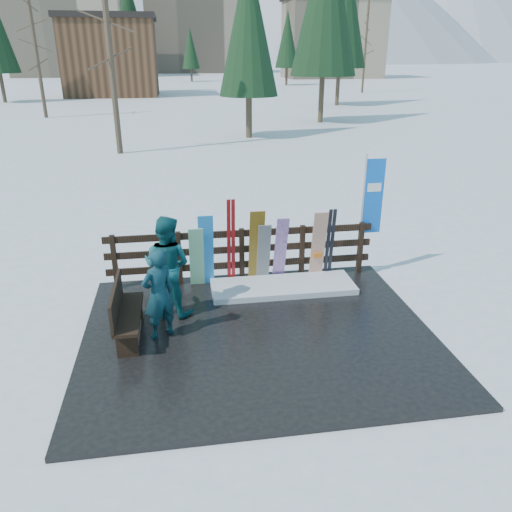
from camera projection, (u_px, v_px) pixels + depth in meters
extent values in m
plane|color=white|center=(258.00, 336.00, 8.71)|extent=(700.00, 700.00, 0.00)
cube|color=black|center=(258.00, 334.00, 8.69)|extent=(6.00, 5.00, 0.08)
cube|color=black|center=(115.00, 262.00, 10.10)|extent=(0.10, 0.10, 1.15)
cube|color=black|center=(179.00, 258.00, 10.29)|extent=(0.10, 0.10, 1.15)
cube|color=black|center=(242.00, 255.00, 10.47)|extent=(0.10, 0.10, 1.15)
cube|color=black|center=(302.00, 251.00, 10.66)|extent=(0.10, 0.10, 1.15)
cube|color=black|center=(360.00, 248.00, 10.85)|extent=(0.10, 0.10, 1.15)
cube|color=black|center=(242.00, 264.00, 10.56)|extent=(5.60, 0.05, 0.14)
cube|color=black|center=(242.00, 249.00, 10.43)|extent=(5.60, 0.05, 0.14)
cube|color=black|center=(242.00, 233.00, 10.30)|extent=(5.60, 0.05, 0.14)
cube|color=white|center=(283.00, 287.00, 10.23)|extent=(2.92, 1.00, 0.12)
cube|color=black|center=(129.00, 314.00, 8.36)|extent=(0.40, 1.50, 0.06)
cube|color=black|center=(127.00, 344.00, 7.90)|extent=(0.34, 0.06, 0.45)
cube|color=black|center=(133.00, 309.00, 8.99)|extent=(0.34, 0.06, 0.45)
cube|color=black|center=(116.00, 300.00, 8.23)|extent=(0.05, 1.50, 0.50)
cube|color=#2B92ED|center=(206.00, 251.00, 10.08)|extent=(0.30, 0.35, 1.59)
cube|color=white|center=(197.00, 257.00, 10.10)|extent=(0.30, 0.33, 1.33)
cube|color=orange|center=(256.00, 247.00, 10.22)|extent=(0.31, 0.35, 1.63)
cube|color=silver|center=(281.00, 249.00, 10.32)|extent=(0.25, 0.47, 1.48)
cube|color=black|center=(264.00, 253.00, 10.30)|extent=(0.27, 0.33, 1.33)
cube|color=silver|center=(318.00, 246.00, 10.43)|extent=(0.29, 0.30, 1.53)
cube|color=maroon|center=(229.00, 242.00, 10.16)|extent=(0.07, 0.24, 1.86)
cube|color=maroon|center=(233.00, 242.00, 10.18)|extent=(0.08, 0.24, 1.86)
cube|color=black|center=(328.00, 243.00, 10.52)|extent=(0.08, 0.21, 1.55)
cube|color=black|center=(332.00, 243.00, 10.53)|extent=(0.08, 0.21, 1.55)
cylinder|color=silver|center=(362.00, 215.00, 10.62)|extent=(0.04, 0.04, 2.60)
cube|color=blue|center=(373.00, 197.00, 10.50)|extent=(0.42, 0.02, 1.60)
imported|color=#144F4E|center=(159.00, 294.00, 8.27)|extent=(0.70, 0.63, 1.60)
imported|color=#13555B|center=(167.00, 266.00, 9.00)|extent=(1.14, 1.05, 1.88)
cube|color=tan|center=(68.00, 30.00, 102.78)|extent=(22.00, 14.00, 18.00)
cube|color=gray|center=(199.00, 25.00, 124.35)|extent=(26.00, 16.00, 22.00)
cube|color=tan|center=(332.00, 40.00, 97.29)|extent=(18.00, 12.00, 14.00)
cube|color=brown|center=(111.00, 59.00, 56.37)|extent=(10.00, 8.00, 8.00)
cube|color=black|center=(107.00, 17.00, 54.74)|extent=(10.50, 8.40, 0.60)
cylinder|color=#382B1E|center=(108.00, 32.00, 22.54)|extent=(0.28, 0.28, 10.92)
cone|color=black|center=(249.00, 52.00, 27.51)|extent=(3.35, 3.35, 9.31)
cone|color=black|center=(325.00, 26.00, 33.25)|extent=(4.51, 4.51, 12.53)
cylinder|color=#382B1E|center=(36.00, 51.00, 36.44)|extent=(0.28, 0.28, 9.49)
cone|color=black|center=(341.00, 28.00, 44.81)|extent=(4.78, 4.78, 13.28)
cylinder|color=#382B1E|center=(366.00, 45.00, 60.10)|extent=(0.28, 0.28, 11.08)
cone|color=black|center=(131.00, 36.00, 60.29)|extent=(4.66, 4.66, 12.94)
cone|color=black|center=(287.00, 50.00, 74.98)|extent=(3.61, 3.61, 10.04)
cone|color=black|center=(191.00, 56.00, 85.18)|extent=(3.00, 3.00, 8.34)
cone|color=white|center=(451.00, 3.00, 323.28)|extent=(180.00, 180.00, 70.00)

